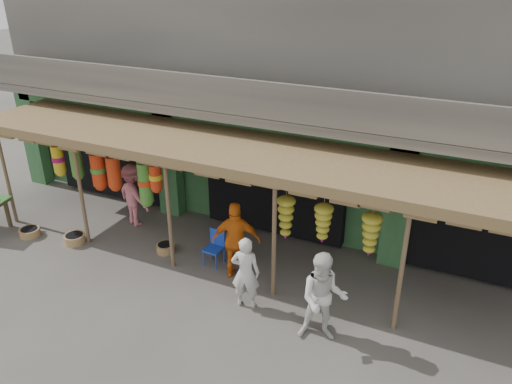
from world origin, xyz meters
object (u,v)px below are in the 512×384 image
at_px(person_vendor, 236,241).
at_px(person_shopper, 134,195).
at_px(person_right, 323,298).
at_px(blue_chair, 215,245).
at_px(person_front, 246,273).

xyz_separation_m(person_vendor, person_shopper, (-3.50, 0.99, -0.06)).
xyz_separation_m(person_right, person_vendor, (-2.33, 1.11, 0.00)).
relative_size(blue_chair, person_shopper, 0.49).
bearing_deg(blue_chair, person_front, -36.59).
relative_size(blue_chair, person_right, 0.46).
bearing_deg(person_right, person_vendor, 136.11).
relative_size(person_right, person_vendor, 1.00).
xyz_separation_m(person_front, person_vendor, (-0.65, 0.86, 0.11)).
distance_m(person_right, person_shopper, 6.19).
relative_size(person_front, person_shopper, 0.94).
bearing_deg(person_shopper, person_right, 178.69).
xyz_separation_m(blue_chair, person_shopper, (-2.82, 0.73, 0.38)).
bearing_deg(person_vendor, person_front, 104.50).
bearing_deg(person_front, blue_chair, -54.42).
bearing_deg(person_front, person_vendor, -67.32).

